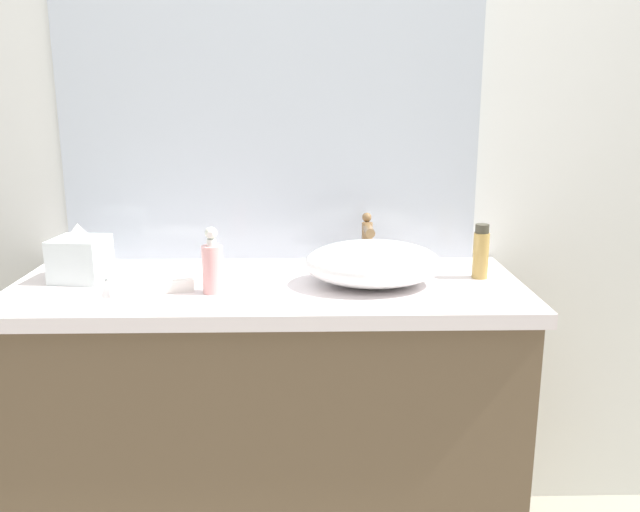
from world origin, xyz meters
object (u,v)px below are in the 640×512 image
object	(u,v)px
tissue_box	(80,256)
sink_basin	(373,263)
soap_dispenser	(212,266)
lotion_bottle	(481,252)
folded_hand_towel	(152,280)

from	to	relation	value
tissue_box	sink_basin	bearing A→B (deg)	-4.61
tissue_box	soap_dispenser	bearing A→B (deg)	-18.99
sink_basin	tissue_box	distance (m)	0.81
soap_dispenser	lotion_bottle	distance (m)	0.74
sink_basin	soap_dispenser	bearing A→B (deg)	-171.01
soap_dispenser	folded_hand_towel	distance (m)	0.20
lotion_bottle	folded_hand_towel	size ratio (longest dim) A/B	0.72
tissue_box	folded_hand_towel	size ratio (longest dim) A/B	0.75
tissue_box	folded_hand_towel	world-z (taller)	tissue_box
tissue_box	lotion_bottle	bearing A→B (deg)	-0.27
lotion_bottle	folded_hand_towel	distance (m)	0.91
lotion_bottle	sink_basin	bearing A→B (deg)	-169.03
lotion_bottle	tissue_box	distance (m)	1.11
sink_basin	lotion_bottle	bearing A→B (deg)	10.97
sink_basin	tissue_box	size ratio (longest dim) A/B	2.33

